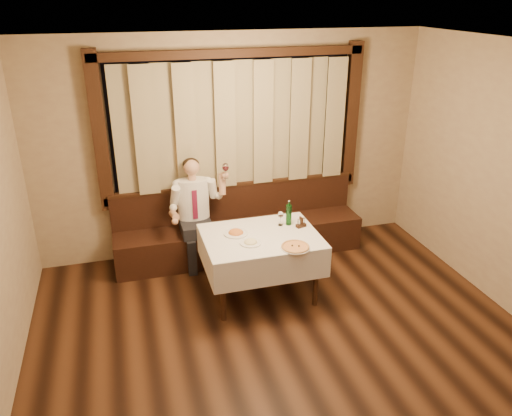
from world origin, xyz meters
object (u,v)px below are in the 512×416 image
object	(u,v)px
pizza	(295,247)
pasta_red	(236,231)
dining_table	(261,244)
seated_man	(195,205)
banquette	(239,232)
green_bottle	(289,214)
cruet_caddy	(301,223)
pasta_cream	(251,241)

from	to	relation	value
pizza	pasta_red	world-z (taller)	pasta_red
dining_table	pasta_red	size ratio (longest dim) A/B	4.72
pizza	seated_man	bearing A→B (deg)	122.51
banquette	pasta_red	distance (m)	1.07
pizza	green_bottle	distance (m)	0.59
pasta_red	cruet_caddy	xyz separation A→B (m)	(0.76, -0.03, 0.01)
pasta_red	dining_table	bearing A→B (deg)	-22.30
cruet_caddy	dining_table	bearing A→B (deg)	172.34
pizza	green_bottle	xyz separation A→B (m)	(0.12, 0.56, 0.11)
banquette	green_bottle	xyz separation A→B (m)	(0.38, -0.84, 0.57)
banquette	seated_man	bearing A→B (deg)	-171.26
pizza	seated_man	size ratio (longest dim) A/B	0.23
banquette	dining_table	size ratio (longest dim) A/B	2.52
banquette	dining_table	bearing A→B (deg)	-90.00
pasta_red	pasta_cream	bearing A→B (deg)	-69.42
pasta_red	green_bottle	distance (m)	0.65
banquette	pasta_red	size ratio (longest dim) A/B	11.90
dining_table	pizza	size ratio (longest dim) A/B	4.09
green_bottle	cruet_caddy	distance (m)	0.17
banquette	seated_man	distance (m)	0.76
green_bottle	pizza	bearing A→B (deg)	-102.19
pasta_cream	green_bottle	distance (m)	0.65
banquette	pizza	distance (m)	1.50
dining_table	pasta_cream	distance (m)	0.26
seated_man	dining_table	bearing A→B (deg)	-58.38
cruet_caddy	seated_man	size ratio (longest dim) A/B	0.09
seated_man	pasta_cream	bearing A→B (deg)	-69.11
green_bottle	pasta_red	bearing A→B (deg)	-173.29
cruet_caddy	seated_man	xyz separation A→B (m)	(-1.07, 0.86, 0.00)
cruet_caddy	pasta_cream	bearing A→B (deg)	-177.20
seated_man	pasta_red	bearing A→B (deg)	-69.02
pasta_red	banquette	bearing A→B (deg)	74.32
pasta_cream	seated_man	world-z (taller)	seated_man
pasta_cream	green_bottle	xyz separation A→B (m)	(0.54, 0.34, 0.09)
pasta_red	cruet_caddy	bearing A→B (deg)	-1.97
seated_man	green_bottle	bearing A→B (deg)	-38.17
green_bottle	seated_man	world-z (taller)	seated_man
banquette	pizza	xyz separation A→B (m)	(0.26, -1.40, 0.46)
green_bottle	dining_table	bearing A→B (deg)	-154.72
pizza	pasta_cream	bearing A→B (deg)	151.85
dining_table	seated_man	size ratio (longest dim) A/B	0.93
dining_table	pasta_red	world-z (taller)	pasta_red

